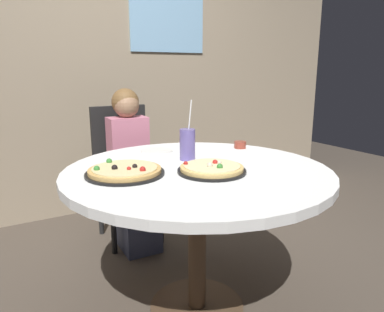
# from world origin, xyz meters

# --- Properties ---
(ground_plane) EXTENTS (8.00, 8.00, 0.00)m
(ground_plane) POSITION_xyz_m (0.00, 0.00, 0.00)
(ground_plane) COLOR #4C4238
(wall_with_window) EXTENTS (5.20, 0.14, 2.90)m
(wall_with_window) POSITION_xyz_m (0.00, 1.68, 1.45)
(wall_with_window) COLOR gray
(wall_with_window) RESTS_ON ground_plane
(dining_table) EXTENTS (1.26, 1.26, 0.75)m
(dining_table) POSITION_xyz_m (0.00, 0.00, 0.66)
(dining_table) COLOR white
(dining_table) RESTS_ON ground_plane
(chair_wooden) EXTENTS (0.42, 0.42, 0.95)m
(chair_wooden) POSITION_xyz_m (0.00, 1.03, 0.53)
(chair_wooden) COLOR black
(chair_wooden) RESTS_ON ground_plane
(diner_child) EXTENTS (0.27, 0.42, 1.08)m
(diner_child) POSITION_xyz_m (-0.00, 0.85, 0.48)
(diner_child) COLOR #3F4766
(diner_child) RESTS_ON ground_plane
(pizza_veggie) EXTENTS (0.31, 0.31, 0.05)m
(pizza_veggie) POSITION_xyz_m (0.02, -0.09, 0.77)
(pizza_veggie) COLOR black
(pizza_veggie) RESTS_ON dining_table
(pizza_cheese) EXTENTS (0.35, 0.35, 0.05)m
(pizza_cheese) POSITION_xyz_m (-0.33, 0.07, 0.77)
(pizza_cheese) COLOR black
(pizza_cheese) RESTS_ON dining_table
(soda_cup) EXTENTS (0.08, 0.08, 0.31)m
(soda_cup) POSITION_xyz_m (0.04, 0.17, 0.83)
(soda_cup) COLOR #6659A5
(soda_cup) RESTS_ON dining_table
(sauce_bowl) EXTENTS (0.07, 0.07, 0.04)m
(sauce_bowl) POSITION_xyz_m (0.45, 0.26, 0.77)
(sauce_bowl) COLOR brown
(sauce_bowl) RESTS_ON dining_table
(plate_small) EXTENTS (0.18, 0.18, 0.01)m
(plate_small) POSITION_xyz_m (-0.02, 0.42, 0.76)
(plate_small) COLOR white
(plate_small) RESTS_ON dining_table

